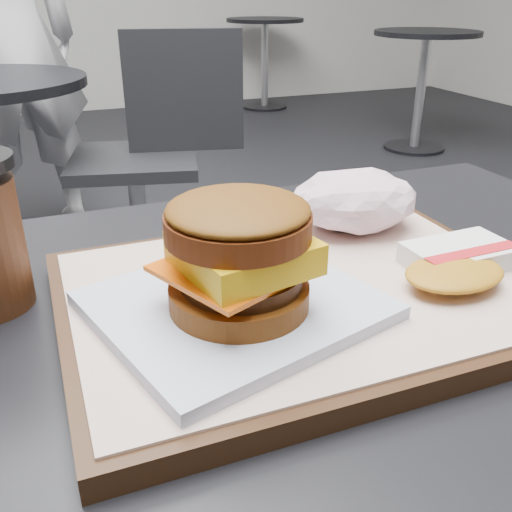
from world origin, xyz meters
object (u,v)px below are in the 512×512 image
object	(u,v)px
customer_table	(310,480)
crumpled_wrapper	(356,200)
serving_tray	(302,295)
hash_brown	(457,263)
neighbor_chair	(152,145)
patron	(7,36)
breakfast_sandwich	(238,267)

from	to	relation	value
customer_table	crumpled_wrapper	xyz separation A→B (m)	(0.09, 0.10, 0.23)
serving_tray	hash_brown	world-z (taller)	hash_brown
crumpled_wrapper	neighbor_chair	world-z (taller)	neighbor_chair
serving_tray	patron	bearing A→B (deg)	95.59
hash_brown	crumpled_wrapper	bearing A→B (deg)	102.52
breakfast_sandwich	neighbor_chair	bearing A→B (deg)	80.82
serving_tray	patron	xyz separation A→B (m)	(-0.22, 2.25, 0.04)
customer_table	breakfast_sandwich	xyz separation A→B (m)	(-0.07, -0.01, 0.24)
crumpled_wrapper	serving_tray	bearing A→B (deg)	-137.83
hash_brown	patron	bearing A→B (deg)	98.65
customer_table	patron	size ratio (longest dim) A/B	0.49
breakfast_sandwich	hash_brown	size ratio (longest dim) A/B	1.89
hash_brown	crumpled_wrapper	distance (m)	0.13
customer_table	hash_brown	size ratio (longest dim) A/B	6.61
crumpled_wrapper	neighbor_chair	size ratio (longest dim) A/B	0.14
breakfast_sandwich	hash_brown	distance (m)	0.19
patron	customer_table	bearing A→B (deg)	80.49
hash_brown	neighbor_chair	world-z (taller)	neighbor_chair
crumpled_wrapper	patron	world-z (taller)	patron
breakfast_sandwich	serving_tray	bearing A→B (deg)	22.04
customer_table	neighbor_chair	world-z (taller)	neighbor_chair
hash_brown	patron	distance (m)	2.31
breakfast_sandwich	patron	world-z (taller)	patron
customer_table	serving_tray	distance (m)	0.20
serving_tray	breakfast_sandwich	size ratio (longest dim) A/B	1.66
serving_tray	crumpled_wrapper	size ratio (longest dim) A/B	3.03
patron	serving_tray	bearing A→B (deg)	80.30
customer_table	crumpled_wrapper	world-z (taller)	crumpled_wrapper
serving_tray	hash_brown	size ratio (longest dim) A/B	3.14
neighbor_chair	crumpled_wrapper	bearing A→B (deg)	-93.62
neighbor_chair	breakfast_sandwich	bearing A→B (deg)	-99.18
patron	crumpled_wrapper	bearing A→B (deg)	83.15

